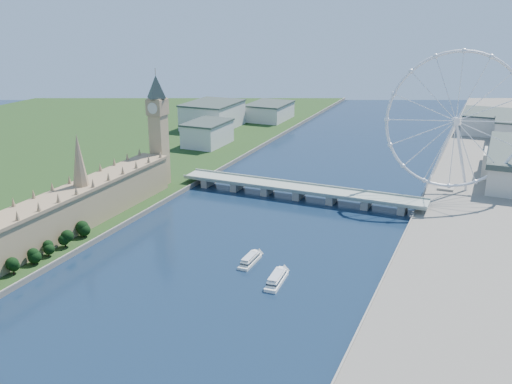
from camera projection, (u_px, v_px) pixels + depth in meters
The scene contains 7 objects.
parliament_range at pixel (83, 204), 431.61m from camera, with size 24.00×200.00×70.00m.
big_ben at pixel (158, 116), 510.30m from camera, with size 20.02×20.02×110.00m.
westminster_bridge at pixel (299, 190), 500.29m from camera, with size 220.00×22.00×9.50m.
london_eye at pixel (456, 121), 483.68m from camera, with size 113.60×39.12×124.30m.
city_skyline at pixel (398, 126), 708.54m from camera, with size 505.00×280.00×32.00m.
tour_boat_near at pixel (250, 263), 376.52m from camera, with size 7.14×28.03×6.18m, color silver, non-canonical shape.
tour_boat_far at pixel (276, 283), 350.12m from camera, with size 7.83×30.59×6.77m, color white, non-canonical shape.
Camera 1 is at (153.65, -150.84, 164.33)m, focal length 40.00 mm.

